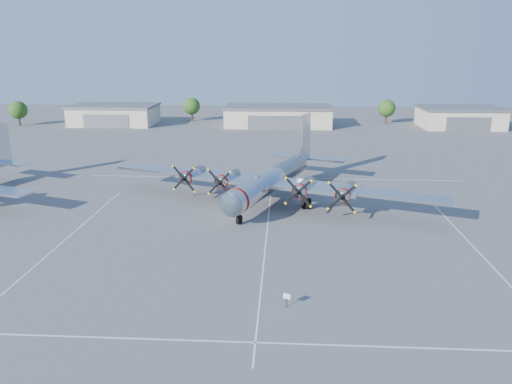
# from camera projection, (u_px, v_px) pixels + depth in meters

# --- Properties ---
(ground) EXTENTS (260.00, 260.00, 0.00)m
(ground) POSITION_uv_depth(u_px,v_px,m) (267.00, 233.00, 56.65)
(ground) COLOR #555557
(ground) RESTS_ON ground
(parking_lines) EXTENTS (60.00, 50.08, 0.01)m
(parking_lines) POSITION_uv_depth(u_px,v_px,m) (266.00, 239.00, 54.97)
(parking_lines) COLOR silver
(parking_lines) RESTS_ON ground
(hangar_west) EXTENTS (22.60, 14.60, 5.40)m
(hangar_west) POSITION_uv_depth(u_px,v_px,m) (115.00, 114.00, 137.02)
(hangar_west) COLOR #B7AF91
(hangar_west) RESTS_ON ground
(hangar_center) EXTENTS (28.60, 14.60, 5.40)m
(hangar_center) POSITION_uv_depth(u_px,v_px,m) (278.00, 116.00, 134.52)
(hangar_center) COLOR #B7AF91
(hangar_center) RESTS_ON ground
(hangar_east) EXTENTS (20.60, 14.60, 5.40)m
(hangar_east) POSITION_uv_depth(u_px,v_px,m) (460.00, 117.00, 131.85)
(hangar_east) COLOR #B7AF91
(hangar_east) RESTS_ON ground
(tree_far_west) EXTENTS (4.80, 4.80, 6.64)m
(tree_far_west) POSITION_uv_depth(u_px,v_px,m) (18.00, 110.00, 134.19)
(tree_far_west) COLOR #382619
(tree_far_west) RESTS_ON ground
(tree_west) EXTENTS (4.80, 4.80, 6.64)m
(tree_west) POSITION_uv_depth(u_px,v_px,m) (192.00, 106.00, 143.20)
(tree_west) COLOR #382619
(tree_west) RESTS_ON ground
(tree_east) EXTENTS (4.80, 4.80, 6.64)m
(tree_east) POSITION_uv_depth(u_px,v_px,m) (387.00, 108.00, 138.22)
(tree_east) COLOR #382619
(tree_east) RESTS_ON ground
(main_bomber_b29) EXTENTS (54.62, 45.99, 10.27)m
(main_bomber_b29) POSITION_uv_depth(u_px,v_px,m) (273.00, 200.00, 69.11)
(main_bomber_b29) COLOR silver
(main_bomber_b29) RESTS_ON ground
(info_placard) EXTENTS (0.58, 0.29, 1.18)m
(info_placard) POSITION_uv_depth(u_px,v_px,m) (287.00, 298.00, 40.23)
(info_placard) COLOR black
(info_placard) RESTS_ON ground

